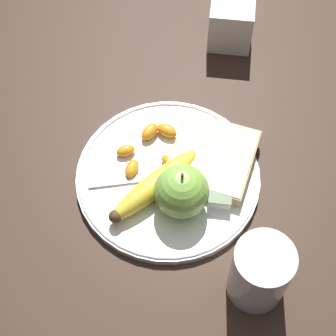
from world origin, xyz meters
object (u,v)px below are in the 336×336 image
at_px(jam_packet, 220,194).
at_px(banana, 155,185).
at_px(bread_slice, 212,157).
at_px(juice_glass, 259,273).
at_px(apple, 182,191).
at_px(plate, 168,176).
at_px(fork, 162,176).
at_px(condiment_caddy, 231,22).

bearing_deg(jam_packet, banana, 90.04).
bearing_deg(bread_slice, juice_glass, -158.16).
relative_size(apple, bread_slice, 0.58).
distance_m(juice_glass, apple, 0.15).
distance_m(plate, banana, 0.04).
bearing_deg(banana, apple, -112.50).
height_order(banana, fork, banana).
relative_size(banana, fork, 0.80).
xyz_separation_m(banana, jam_packet, (0.00, -0.09, -0.01)).
xyz_separation_m(apple, condiment_caddy, (0.33, -0.05, -0.01)).
bearing_deg(plate, apple, -151.81).
xyz_separation_m(juice_glass, bread_slice, (0.18, 0.07, -0.03)).
height_order(plate, condiment_caddy, condiment_caddy).
height_order(banana, bread_slice, banana).
xyz_separation_m(banana, condiment_caddy, (0.32, -0.09, 0.01)).
xyz_separation_m(juice_glass, banana, (0.12, 0.15, -0.02)).
bearing_deg(fork, jam_packet, -31.19).
bearing_deg(bread_slice, banana, 128.04).
height_order(apple, condiment_caddy, apple).
relative_size(plate, juice_glass, 2.58).
bearing_deg(plate, condiment_caddy, -13.72).
height_order(plate, banana, banana).
height_order(plate, fork, fork).
height_order(bread_slice, condiment_caddy, condiment_caddy).
bearing_deg(banana, juice_glass, -128.97).
height_order(fork, jam_packet, jam_packet).
bearing_deg(condiment_caddy, apple, 172.04).
xyz_separation_m(banana, bread_slice, (0.06, -0.08, -0.01)).
relative_size(bread_slice, condiment_caddy, 1.80).
distance_m(plate, bread_slice, 0.07).
bearing_deg(condiment_caddy, jam_packet, -178.89).
xyz_separation_m(bread_slice, jam_packet, (-0.06, -0.02, -0.00)).
bearing_deg(bread_slice, apple, 153.90).
bearing_deg(condiment_caddy, banana, 164.88).
bearing_deg(juice_glass, condiment_caddy, 8.15).
distance_m(juice_glass, condiment_caddy, 0.44).
bearing_deg(jam_packet, condiment_caddy, 1.11).
bearing_deg(plate, fork, 112.56).
distance_m(jam_packet, condiment_caddy, 0.32).
bearing_deg(juice_glass, fork, 44.39).
bearing_deg(banana, jam_packet, -89.96).
height_order(juice_glass, condiment_caddy, juice_glass).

